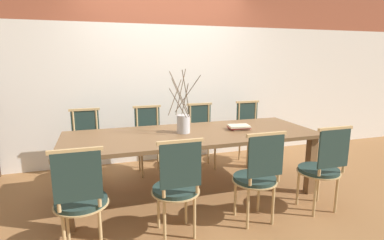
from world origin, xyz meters
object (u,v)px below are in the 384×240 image
Objects in this scene: chair_far_center at (202,134)px; book_stack at (239,127)px; dining_table at (192,140)px; chair_near_center at (258,174)px; vase_centerpiece at (183,123)px.

chair_far_center reaches higher than book_stack.
book_stack reaches higher than dining_table.
dining_table is at bearing -179.46° from book_stack.
book_stack is at bearing 0.54° from dining_table.
chair_far_center is 0.86m from book_stack.
chair_far_center is at bearing 89.30° from chair_near_center.
chair_near_center is 1.03m from vase_centerpiece.
chair_near_center is 1.00× the size of chair_far_center.
dining_table is 3.96× the size of vase_centerpiece.
chair_far_center is 0.98m from vase_centerpiece.
book_stack is at bearing 102.92° from chair_far_center.
dining_table is 3.08× the size of chair_near_center.
chair_far_center is (0.41, 0.81, -0.16)m from dining_table.
chair_near_center is at bearing 89.30° from chair_far_center.
vase_centerpiece reaches higher than chair_far_center.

